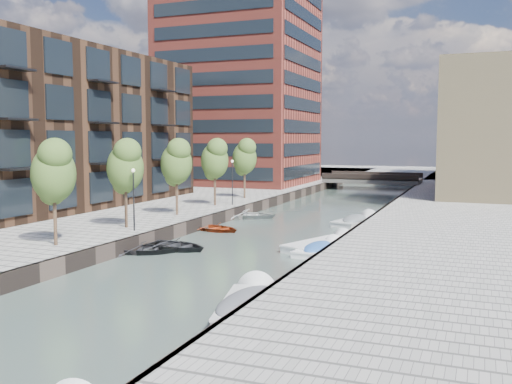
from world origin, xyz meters
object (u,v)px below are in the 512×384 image
Objects in this scene: tree_4 at (176,161)px; motorboat_3 at (321,249)px; tree_6 at (244,156)px; car at (459,186)px; sloop_3 at (248,218)px; tree_5 at (215,158)px; motorboat_2 at (324,246)px; tree_3 at (125,165)px; tree_2 at (53,170)px; sloop_2 at (216,231)px; motorboat_4 at (357,221)px; sloop_1 at (144,253)px; motorboat_1 at (248,303)px; sloop_4 at (174,249)px; bridge at (373,179)px.

tree_4 is 1.24× the size of motorboat_3.
car is at bearing 34.59° from tree_6.
sloop_3 is 27.23m from car.
tree_5 is 17.94m from motorboat_2.
tree_2 is at bearing -90.00° from tree_3.
sloop_2 is at bearing 60.43° from tree_3.
motorboat_2 is 32.80m from car.
tree_4 is 7.00m from tree_5.
tree_6 is 9.62m from sloop_3.
tree_5 is 14.06m from motorboat_4.
tree_5 is at bearing -9.70° from sloop_1.
motorboat_1 is 46.72m from car.
motorboat_4 is (8.69, 15.18, 0.22)m from sloop_4.
tree_4 and tree_5 have the same top height.
sloop_2 is (-4.81, -40.50, -1.39)m from bridge.
motorboat_1 is 1.23× the size of motorboat_3.
sloop_2 is (3.69, 6.50, -5.31)m from tree_3.
car is at bearing 78.44° from motorboat_3.
sloop_1 is 2.04m from sloop_4.
motorboat_4 is (9.42, 7.49, 0.22)m from sloop_2.
motorboat_3 is at bearing -65.99° from sloop_4.
motorboat_3 reaches higher than sloop_3.
sloop_1 is 0.88× the size of sloop_3.
sloop_3 is at bearing -65.31° from tree_6.
car is at bearing -15.79° from sloop_2.
tree_6 is 15.71m from motorboat_4.
tree_3 is at bearing -133.13° from motorboat_4.
tree_6 reaches higher than sloop_1.
sloop_2 is at bearing -75.74° from tree_6.
motorboat_1 is at bearing -171.90° from sloop_3.
tree_3 is at bearing -90.00° from tree_5.
motorboat_2 is at bearing -105.94° from car.
tree_5 is at bearing 136.64° from motorboat_3.
tree_2 is 1.36× the size of car.
sloop_1 is (-5.29, -49.84, -1.39)m from bridge.
motorboat_1 is 1.35× the size of car.
motorboat_2 is 10.99m from motorboat_4.
bridge is 45.93m from motorboat_3.
tree_4 reaches higher than car.
motorboat_1 is (9.29, -10.06, 0.23)m from sloop_4.
car is (20.27, 20.98, -3.56)m from tree_5.
motorboat_3 is (13.39, 8.35, -5.12)m from tree_2.
bridge is 2.21× the size of motorboat_1.
sloop_2 is 7.73m from sloop_4.
tree_3 is 18.44m from motorboat_1.
motorboat_2 is 1.66m from motorboat_3.
tree_2 is at bearing 162.75° from motorboat_1.
motorboat_2 is at bearing -80.17° from sloop_1.
tree_2 is at bearing -148.06° from motorboat_3.
tree_3 is 7.00m from tree_4.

